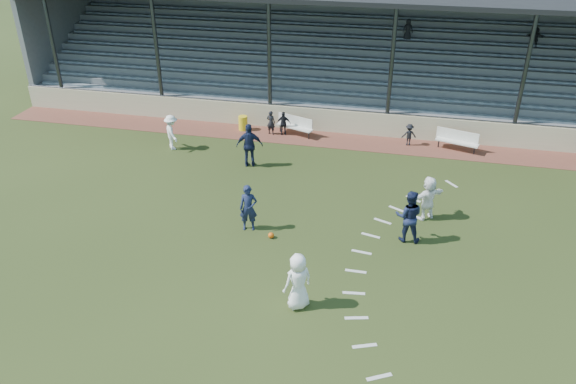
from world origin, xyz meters
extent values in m
plane|color=#283415|center=(0.00, 0.00, 0.00)|extent=(90.00, 90.00, 0.00)
cube|color=brown|center=(0.00, 10.50, 0.01)|extent=(34.00, 2.00, 0.02)
cube|color=beige|center=(0.00, 11.55, 0.60)|extent=(34.00, 0.18, 1.20)
cube|color=silver|center=(-1.50, 10.66, 0.45)|extent=(2.01, 1.08, 0.06)
cube|color=silver|center=(-1.50, 10.88, 0.70)|extent=(1.89, 0.76, 0.54)
cylinder|color=#2C2F34|center=(-2.30, 10.96, 0.22)|extent=(0.06, 0.06, 0.40)
cylinder|color=#2C2F34|center=(-0.71, 10.36, 0.22)|extent=(0.06, 0.06, 0.40)
cube|color=silver|center=(6.41, 10.52, 0.45)|extent=(2.03, 0.97, 0.06)
cube|color=silver|center=(6.41, 10.74, 0.70)|extent=(1.93, 0.64, 0.54)
cylinder|color=#2C2F34|center=(5.60, 10.76, 0.22)|extent=(0.06, 0.06, 0.40)
cylinder|color=#2C2F34|center=(7.22, 10.27, 0.22)|extent=(0.06, 0.06, 0.40)
cylinder|color=yellow|center=(-4.23, 10.77, 0.39)|extent=(0.46, 0.46, 0.74)
sphere|color=#DE560D|center=(-0.36, 1.32, 0.11)|extent=(0.21, 0.21, 0.21)
imported|color=white|center=(1.33, -2.10, 0.92)|extent=(1.07, 1.04, 1.85)
imported|color=#161E3E|center=(-1.30, 1.73, 0.89)|extent=(0.73, 0.56, 1.78)
imported|color=#161E3E|center=(4.39, 2.27, 0.98)|extent=(0.97, 0.76, 1.96)
imported|color=white|center=(-6.85, 7.81, 0.85)|extent=(1.18, 1.25, 1.69)
imported|color=#161E3E|center=(-2.72, 6.84, 1.00)|extent=(1.26, 0.76, 2.00)
imported|color=white|center=(5.05, 3.96, 0.87)|extent=(1.58, 1.40, 1.74)
imported|color=black|center=(-2.69, 10.57, 0.64)|extent=(0.49, 0.36, 1.23)
imported|color=black|center=(-2.04, 10.60, 0.63)|extent=(0.75, 0.42, 1.21)
imported|color=black|center=(4.16, 10.70, 0.56)|extent=(0.77, 0.55, 1.08)
cube|color=slate|center=(0.00, 12.10, 0.60)|extent=(34.00, 0.80, 1.20)
cube|color=gray|center=(0.00, 12.20, 1.25)|extent=(33.00, 0.28, 0.10)
cube|color=slate|center=(0.00, 12.90, 0.80)|extent=(34.00, 0.80, 1.60)
cube|color=gray|center=(0.00, 13.00, 1.65)|extent=(33.00, 0.28, 0.10)
cube|color=slate|center=(0.00, 13.70, 1.00)|extent=(34.00, 0.80, 2.00)
cube|color=gray|center=(0.00, 13.80, 2.05)|extent=(33.00, 0.28, 0.10)
cube|color=slate|center=(0.00, 14.50, 1.20)|extent=(34.00, 0.80, 2.40)
cube|color=gray|center=(0.00, 14.60, 2.45)|extent=(33.00, 0.28, 0.10)
cube|color=slate|center=(0.00, 15.30, 1.40)|extent=(34.00, 0.80, 2.80)
cube|color=gray|center=(0.00, 15.40, 2.85)|extent=(33.00, 0.28, 0.10)
cube|color=slate|center=(0.00, 16.10, 1.60)|extent=(34.00, 0.80, 3.20)
cube|color=gray|center=(0.00, 16.20, 3.25)|extent=(33.00, 0.28, 0.10)
cube|color=slate|center=(0.00, 16.90, 1.80)|extent=(34.00, 0.80, 3.60)
cube|color=gray|center=(0.00, 17.00, 3.65)|extent=(33.00, 0.28, 0.10)
cube|color=slate|center=(0.00, 17.70, 2.00)|extent=(34.00, 0.80, 4.00)
cube|color=gray|center=(0.00, 17.80, 4.05)|extent=(33.00, 0.28, 0.10)
cube|color=slate|center=(0.00, 18.50, 2.20)|extent=(34.00, 0.80, 4.40)
cube|color=gray|center=(0.00, 18.60, 4.45)|extent=(33.00, 0.28, 0.10)
cube|color=slate|center=(0.00, 19.10, 3.20)|extent=(34.00, 0.40, 6.40)
cube|color=slate|center=(-16.85, 15.50, 3.20)|extent=(0.30, 7.80, 6.40)
cylinder|color=#2C2F34|center=(-15.00, 11.65, 3.25)|extent=(0.20, 0.20, 6.50)
cylinder|color=#2C2F34|center=(-9.00, 11.65, 3.25)|extent=(0.20, 0.20, 6.50)
cylinder|color=#2C2F34|center=(-3.00, 11.65, 3.25)|extent=(0.20, 0.20, 6.50)
cylinder|color=#2C2F34|center=(3.00, 11.65, 3.25)|extent=(0.20, 0.20, 6.50)
cylinder|color=#2C2F34|center=(9.00, 11.65, 3.25)|extent=(0.20, 0.20, 6.50)
cylinder|color=#2C2F34|center=(0.00, 11.55, 1.25)|extent=(34.00, 0.05, 0.05)
imported|color=black|center=(3.52, 16.94, 4.17)|extent=(0.56, 0.37, 1.13)
imported|color=black|center=(10.15, 16.94, 4.11)|extent=(0.97, 0.44, 1.01)
cube|color=silver|center=(6.12, 7.01, 0.01)|extent=(0.54, 0.61, 0.01)
cube|color=silver|center=(5.29, 6.22, 0.01)|extent=(0.59, 0.56, 0.01)
cube|color=silver|center=(4.57, 5.34, 0.01)|extent=(0.64, 0.51, 0.01)
cube|color=silver|center=(3.96, 4.38, 0.01)|extent=(0.67, 0.44, 0.01)
cube|color=silver|center=(3.48, 3.34, 0.01)|extent=(0.70, 0.37, 0.01)
cube|color=silver|center=(3.13, 2.26, 0.01)|extent=(0.71, 0.29, 0.01)
cube|color=silver|center=(2.92, 1.14, 0.01)|extent=(0.71, 0.21, 0.01)
cube|color=silver|center=(2.85, 0.00, 0.01)|extent=(0.70, 0.12, 0.01)
cube|color=silver|center=(2.92, -1.14, 0.01)|extent=(0.71, 0.21, 0.01)
cube|color=silver|center=(3.13, -2.26, 0.01)|extent=(0.71, 0.29, 0.01)
cube|color=silver|center=(3.48, -3.34, 0.01)|extent=(0.70, 0.37, 0.01)
cube|color=silver|center=(3.96, -4.38, 0.01)|extent=(0.67, 0.44, 0.01)
camera|label=1|loc=(3.93, -15.03, 11.21)|focal=35.00mm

